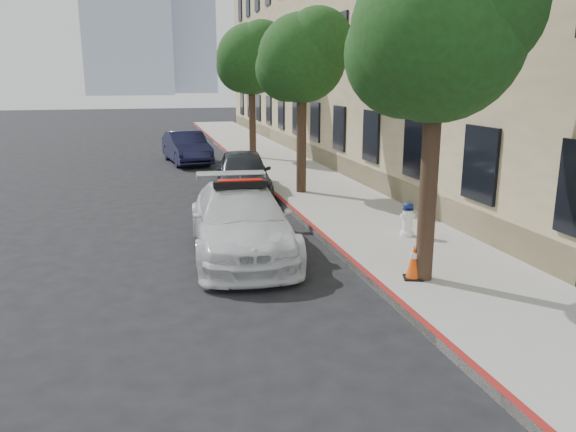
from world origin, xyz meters
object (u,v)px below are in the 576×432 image
(traffic_cone, at_px, (414,262))
(fire_hydrant, at_px, (408,219))
(parked_car_mid, at_px, (243,173))
(parked_car_far, at_px, (187,147))
(police_car, at_px, (241,220))

(traffic_cone, bearing_deg, fire_hydrant, 66.28)
(parked_car_mid, distance_m, fire_hydrant, 6.62)
(fire_hydrant, relative_size, traffic_cone, 1.24)
(parked_car_mid, distance_m, parked_car_far, 7.37)
(parked_car_mid, height_order, parked_car_far, parked_car_mid)
(police_car, bearing_deg, parked_car_far, 94.19)
(police_car, relative_size, traffic_cone, 8.02)
(parked_car_far, xyz_separation_m, fire_hydrant, (3.85, -13.34, -0.15))
(police_car, height_order, parked_car_far, police_car)
(police_car, relative_size, fire_hydrant, 6.47)
(parked_car_mid, relative_size, fire_hydrant, 5.35)
(parked_car_far, height_order, fire_hydrant, parked_car_far)
(police_car, bearing_deg, fire_hydrant, 1.78)
(parked_car_far, relative_size, fire_hydrant, 5.32)
(traffic_cone, bearing_deg, parked_car_far, 99.75)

